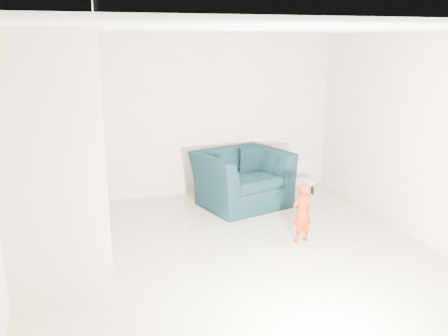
# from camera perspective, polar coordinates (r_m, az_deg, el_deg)

# --- Properties ---
(floor) EXTENTS (5.50, 5.50, 0.00)m
(floor) POSITION_cam_1_polar(r_m,az_deg,el_deg) (5.86, 1.83, -11.12)
(floor) COLOR gray
(floor) RESTS_ON ground
(ceiling) EXTENTS (5.50, 5.50, 0.00)m
(ceiling) POSITION_cam_1_polar(r_m,az_deg,el_deg) (5.26, 2.08, 16.32)
(ceiling) COLOR silver
(ceiling) RESTS_ON back_wall
(back_wall) EXTENTS (5.00, 0.00, 5.00)m
(back_wall) POSITION_cam_1_polar(r_m,az_deg,el_deg) (8.02, -4.08, 6.14)
(back_wall) COLOR #B3A692
(back_wall) RESTS_ON floor
(front_wall) EXTENTS (5.00, 0.00, 5.00)m
(front_wall) POSITION_cam_1_polar(r_m,az_deg,el_deg) (3.03, 18.21, -9.64)
(front_wall) COLOR #B3A692
(front_wall) RESTS_ON floor
(left_wall) EXTENTS (0.00, 5.50, 5.50)m
(left_wall) POSITION_cam_1_polar(r_m,az_deg,el_deg) (5.23, -25.13, -0.02)
(left_wall) COLOR #B3A692
(left_wall) RESTS_ON floor
(right_wall) EXTENTS (0.00, 5.50, 5.50)m
(right_wall) POSITION_cam_1_polar(r_m,az_deg,el_deg) (6.59, 23.14, 3.05)
(right_wall) COLOR #B3A692
(right_wall) RESTS_ON floor
(armchair) EXTENTS (1.64, 1.52, 0.88)m
(armchair) POSITION_cam_1_polar(r_m,az_deg,el_deg) (7.64, 2.14, -1.27)
(armchair) COLOR black
(armchair) RESTS_ON floor
(toddler) EXTENTS (0.33, 0.26, 0.81)m
(toddler) POSITION_cam_1_polar(r_m,az_deg,el_deg) (6.32, 9.37, -5.33)
(toddler) COLOR #AD1B05
(toddler) RESTS_ON floor
(side_table) EXTENTS (0.35, 0.35, 0.35)m
(side_table) POSITION_cam_1_polar(r_m,az_deg,el_deg) (7.98, 9.59, -2.31)
(side_table) COLOR silver
(side_table) RESTS_ON floor
(staircase) EXTENTS (1.02, 3.03, 3.62)m
(staircase) POSITION_cam_1_polar(r_m,az_deg,el_deg) (5.81, -19.01, -2.16)
(staircase) COLOR #ADA089
(staircase) RESTS_ON floor
(cushion) EXTENTS (0.43, 0.20, 0.42)m
(cushion) POSITION_cam_1_polar(r_m,az_deg,el_deg) (7.91, 3.36, 1.10)
(cushion) COLOR black
(cushion) RESTS_ON armchair
(throw) EXTENTS (0.05, 0.50, 0.56)m
(throw) POSITION_cam_1_polar(r_m,az_deg,el_deg) (7.40, -1.64, -0.91)
(throw) COLOR black
(throw) RESTS_ON armchair
(phone) EXTENTS (0.03, 0.05, 0.10)m
(phone) POSITION_cam_1_polar(r_m,az_deg,el_deg) (6.28, 10.59, -2.66)
(phone) COLOR black
(phone) RESTS_ON toddler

